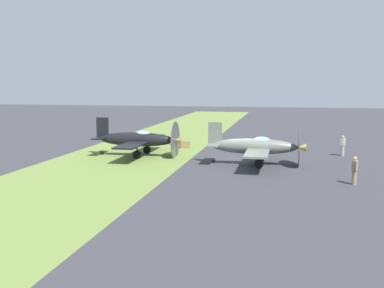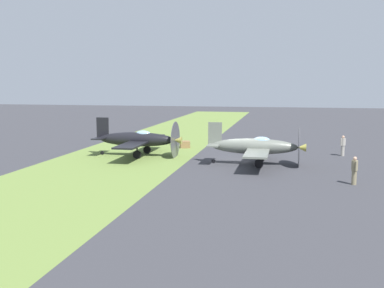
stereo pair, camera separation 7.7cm
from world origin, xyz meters
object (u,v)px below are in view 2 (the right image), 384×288
(fuel_drum, at_px, (176,141))
(supply_crate, at_px, (185,144))
(airplane_wingman, at_px, (138,139))
(ground_crew_mechanic, at_px, (343,145))
(airplane_lead, at_px, (256,146))
(ground_crew_chief, at_px, (354,170))

(fuel_drum, xyz_separation_m, supply_crate, (1.40, 1.26, -0.13))
(airplane_wingman, xyz_separation_m, ground_crew_mechanic, (-3.44, 16.89, -0.49))
(ground_crew_mechanic, bearing_deg, airplane_lead, -5.66)
(airplane_wingman, bearing_deg, supply_crate, 152.93)
(supply_crate, bearing_deg, ground_crew_chief, 45.12)
(ground_crew_chief, bearing_deg, ground_crew_mechanic, -13.72)
(airplane_wingman, height_order, fuel_drum, airplane_wingman)
(ground_crew_chief, xyz_separation_m, supply_crate, (-13.45, -13.51, -0.59))
(airplane_wingman, xyz_separation_m, supply_crate, (-5.52, 2.80, -1.08))
(airplane_lead, relative_size, ground_crew_mechanic, 5.32)
(airplane_lead, distance_m, fuel_drum, 12.46)
(ground_crew_chief, bearing_deg, supply_crate, 34.33)
(ground_crew_mechanic, relative_size, fuel_drum, 1.92)
(ground_crew_mechanic, bearing_deg, supply_crate, -53.22)
(airplane_lead, relative_size, supply_crate, 10.22)
(airplane_lead, height_order, airplane_wingman, airplane_wingman)
(ground_crew_chief, relative_size, supply_crate, 1.92)
(airplane_wingman, distance_m, ground_crew_chief, 18.14)
(ground_crew_chief, bearing_deg, airplane_wingman, 53.29)
(airplane_wingman, relative_size, supply_crate, 10.37)
(airplane_wingman, distance_m, supply_crate, 6.29)
(airplane_wingman, bearing_deg, fuel_drum, 167.28)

